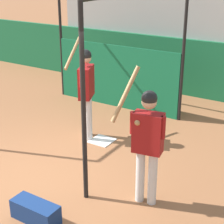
# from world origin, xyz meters

# --- Properties ---
(ground_plane) EXTENTS (60.00, 60.00, 0.00)m
(ground_plane) POSITION_xyz_m (0.00, 0.00, 0.00)
(ground_plane) COLOR #935B38
(outfield_wall) EXTENTS (24.00, 0.12, 1.50)m
(outfield_wall) POSITION_xyz_m (0.00, 5.52, 0.75)
(outfield_wall) COLOR #196038
(outfield_wall) RESTS_ON ground
(bleacher_section) EXTENTS (7.05, 2.40, 2.78)m
(bleacher_section) POSITION_xyz_m (0.00, 6.78, 1.39)
(bleacher_section) COLOR #9E9E99
(bleacher_section) RESTS_ON ground
(batting_cage) EXTENTS (3.42, 3.64, 2.92)m
(batting_cage) POSITION_xyz_m (-0.64, 3.15, 1.27)
(batting_cage) COLOR black
(batting_cage) RESTS_ON ground
(home_plate) EXTENTS (0.44, 0.44, 0.02)m
(home_plate) POSITION_xyz_m (0.17, 1.93, 0.01)
(home_plate) COLOR white
(home_plate) RESTS_ON ground
(player_batter) EXTENTS (0.72, 0.83, 1.98)m
(player_batter) POSITION_xyz_m (-0.20, 1.93, 1.11)
(player_batter) COLOR silver
(player_batter) RESTS_ON ground
(player_waiting) EXTENTS (0.70, 0.53, 2.01)m
(player_waiting) POSITION_xyz_m (1.84, 0.57, 1.05)
(player_waiting) COLOR silver
(player_waiting) RESTS_ON ground
(equipment_bag) EXTENTS (0.70, 0.28, 0.28)m
(equipment_bag) POSITION_xyz_m (0.78, -0.62, 0.14)
(equipment_bag) COLOR navy
(equipment_bag) RESTS_ON ground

